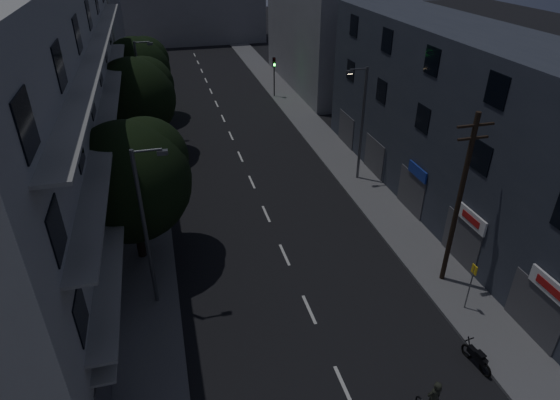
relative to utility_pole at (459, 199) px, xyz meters
name	(u,v)px	position (x,y,z in m)	size (l,w,h in m)	color
ground	(239,154)	(-7.33, 18.19, -4.87)	(160.00, 160.00, 0.00)	black
sidewalk_left	(144,163)	(-14.83, 18.19, -4.79)	(3.00, 90.00, 0.15)	#565659
sidewalk_right	(326,144)	(0.17, 18.19, -4.79)	(3.00, 90.00, 0.15)	#565659
lane_markings	(227,127)	(-7.33, 24.44, -4.86)	(0.15, 60.50, 0.01)	beige
building_left	(44,113)	(-19.31, 11.19, 2.13)	(7.00, 36.00, 14.00)	#A2A19D
building_right	(461,124)	(4.66, 7.19, 0.63)	(6.19, 28.00, 11.00)	#2D323D
building_far_left	(88,12)	(-19.33, 41.19, 3.13)	(6.00, 20.00, 16.00)	slate
building_far_right	(316,26)	(4.67, 35.19, 1.63)	(6.00, 20.00, 13.00)	slate
building_far_end	(185,9)	(-7.33, 63.19, 0.13)	(24.00, 8.00, 10.00)	slate
tree_near	(130,177)	(-14.95, 6.05, 0.14)	(6.29, 6.29, 7.76)	black
tree_mid	(135,96)	(-14.79, 19.91, 0.06)	(6.21, 6.21, 7.64)	black
tree_far	(137,68)	(-14.64, 28.48, -0.03)	(6.05, 6.05, 7.49)	black
traffic_signal_far_right	(274,69)	(-0.97, 31.71, -1.77)	(0.28, 0.37, 4.10)	black
traffic_signal_far_left	(150,75)	(-13.68, 32.70, -1.77)	(0.28, 0.37, 4.10)	black
street_lamp_left_near	(147,223)	(-14.24, 2.06, -0.27)	(1.51, 0.25, 8.00)	#53575B
street_lamp_right	(361,119)	(0.09, 11.67, -0.27)	(1.51, 0.25, 8.00)	#52545A
street_lamp_left_far	(142,86)	(-14.27, 23.67, -0.27)	(1.51, 0.25, 8.00)	#53555A
utility_pole	(459,199)	(0.00, 0.00, 0.00)	(1.80, 0.24, 9.00)	black
bus_stop_sign	(472,279)	(-0.14, -2.23, -2.98)	(0.06, 0.35, 2.52)	#595B60
motorcycle	(477,358)	(-1.62, -5.22, -4.44)	(0.50, 1.68, 1.08)	black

